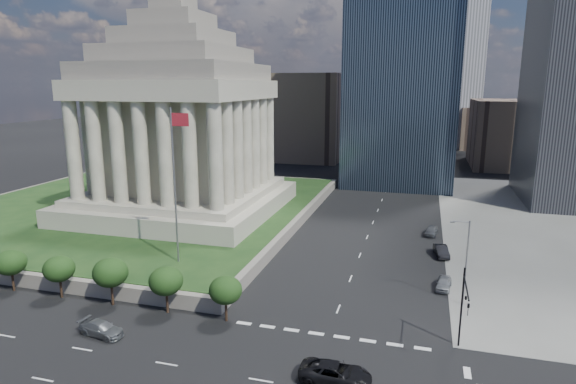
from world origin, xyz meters
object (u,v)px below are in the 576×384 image
(parked_sedan_mid, at_px, (441,251))
(parked_sedan_far, at_px, (431,231))
(suv_grey, at_px, (101,329))
(flagpole, at_px, (175,178))
(traffic_signal_ne, at_px, (464,303))
(street_lamp_north, at_px, (465,258))
(parked_sedan_near, at_px, (444,283))
(pickup_truck, at_px, (335,373))
(war_memorial, at_px, (178,103))

(parked_sedan_mid, height_order, parked_sedan_far, parked_sedan_mid)
(suv_grey, bearing_deg, flagpole, 8.83)
(parked_sedan_far, bearing_deg, traffic_signal_ne, -76.62)
(parked_sedan_mid, xyz_separation_m, parked_sedan_far, (-1.34, 10.12, -0.02))
(parked_sedan_mid, bearing_deg, street_lamp_north, -92.80)
(street_lamp_north, distance_m, parked_sedan_mid, 16.76)
(parked_sedan_near, bearing_deg, pickup_truck, -105.56)
(street_lamp_north, height_order, pickup_truck, street_lamp_north)
(street_lamp_north, relative_size, pickup_truck, 1.63)
(war_memorial, height_order, flagpole, war_memorial)
(war_memorial, xyz_separation_m, parked_sedan_far, (44.16, 3.05, -20.63))
(traffic_signal_ne, xyz_separation_m, parked_sedan_mid, (-1.00, 27.24, -4.46))
(street_lamp_north, xyz_separation_m, parked_sedan_near, (-1.83, 4.00, -4.95))
(pickup_truck, distance_m, suv_grey, 24.02)
(traffic_signal_ne, bearing_deg, parked_sedan_mid, 92.10)
(traffic_signal_ne, relative_size, street_lamp_north, 0.80)
(suv_grey, distance_m, parked_sedan_mid, 47.03)
(war_memorial, height_order, traffic_signal_ne, war_memorial)
(flagpole, relative_size, traffic_signal_ne, 2.50)
(parked_sedan_near, bearing_deg, war_memorial, 164.36)
(war_memorial, distance_m, street_lamp_north, 54.92)
(pickup_truck, distance_m, parked_sedan_near, 24.40)
(traffic_signal_ne, height_order, pickup_truck, traffic_signal_ne)
(suv_grey, xyz_separation_m, parked_sedan_near, (33.35, 21.23, 0.00))
(flagpole, bearing_deg, pickup_truck, -36.17)
(street_lamp_north, distance_m, parked_sedan_far, 26.70)
(pickup_truck, xyz_separation_m, parked_sedan_near, (9.37, 22.52, -0.14))
(flagpole, relative_size, parked_sedan_near, 4.76)
(parked_sedan_near, bearing_deg, flagpole, -164.44)
(traffic_signal_ne, xyz_separation_m, suv_grey, (-34.35, -5.92, -4.54))
(street_lamp_north, bearing_deg, pickup_truck, -121.15)
(suv_grey, height_order, parked_sedan_mid, parked_sedan_mid)
(war_memorial, bearing_deg, traffic_signal_ne, -36.42)
(suv_grey, bearing_deg, street_lamp_north, -55.00)
(flagpole, xyz_separation_m, suv_grey, (-0.02, -16.22, -12.40))
(parked_sedan_far, bearing_deg, flagpole, -129.99)
(parked_sedan_near, xyz_separation_m, parked_sedan_far, (-1.34, 22.05, 0.05))
(parked_sedan_mid, bearing_deg, suv_grey, -144.51)
(flagpole, height_order, parked_sedan_far, flagpole)
(flagpole, distance_m, pickup_truck, 32.12)
(flagpole, relative_size, pickup_truck, 3.26)
(war_memorial, height_order, suv_grey, war_memorial)
(parked_sedan_far, bearing_deg, pickup_truck, -90.42)
(war_memorial, height_order, street_lamp_north, war_memorial)
(parked_sedan_near, relative_size, parked_sedan_mid, 0.88)
(parked_sedan_near, bearing_deg, parked_sedan_mid, 97.02)
(street_lamp_north, distance_m, suv_grey, 39.48)
(pickup_truck, xyz_separation_m, suv_grey, (-23.98, 1.30, -0.14))
(suv_grey, bearing_deg, parked_sedan_near, -48.61)
(flagpole, relative_size, parked_sedan_far, 4.45)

